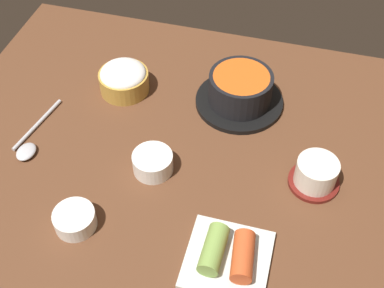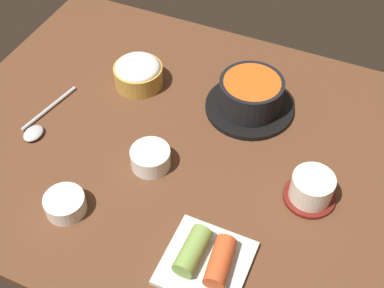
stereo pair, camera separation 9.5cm
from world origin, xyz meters
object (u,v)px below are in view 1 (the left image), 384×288
at_px(stone_pot, 240,91).
at_px(kimchi_plate, 228,256).
at_px(side_bowl_near, 75,219).
at_px(tea_cup_with_saucer, 316,174).
at_px(banchan_cup_center, 153,162).
at_px(spoon, 30,143).
at_px(rice_bowl, 124,78).

distance_m(stone_pot, kimchi_plate, 0.38).
height_order(kimchi_plate, side_bowl_near, kimchi_plate).
bearing_deg(tea_cup_with_saucer, side_bowl_near, -152.88).
relative_size(banchan_cup_center, spoon, 0.44).
xyz_separation_m(rice_bowl, tea_cup_with_saucer, (0.43, -0.15, -0.00)).
height_order(stone_pot, rice_bowl, stone_pot).
xyz_separation_m(tea_cup_with_saucer, side_bowl_near, (-0.39, -0.20, -0.01)).
distance_m(banchan_cup_center, kimchi_plate, 0.23).
bearing_deg(spoon, stone_pot, 30.86).
height_order(tea_cup_with_saucer, kimchi_plate, tea_cup_with_saucer).
distance_m(tea_cup_with_saucer, kimchi_plate, 0.23).
height_order(tea_cup_with_saucer, spoon, tea_cup_with_saucer).
bearing_deg(side_bowl_near, rice_bowl, 96.28).
bearing_deg(rice_bowl, banchan_cup_center, -56.64).
xyz_separation_m(rice_bowl, side_bowl_near, (0.04, -0.35, -0.01)).
distance_m(kimchi_plate, side_bowl_near, 0.27).
bearing_deg(stone_pot, banchan_cup_center, -118.88).
bearing_deg(rice_bowl, side_bowl_near, -83.72).
xyz_separation_m(stone_pot, kimchi_plate, (0.06, -0.37, -0.02)).
bearing_deg(spoon, rice_bowl, 58.09).
bearing_deg(stone_pot, tea_cup_with_saucer, -44.56).
relative_size(rice_bowl, kimchi_plate, 0.78).
bearing_deg(spoon, kimchi_plate, -18.78).
height_order(banchan_cup_center, side_bowl_near, banchan_cup_center).
relative_size(kimchi_plate, side_bowl_near, 1.89).
xyz_separation_m(tea_cup_with_saucer, spoon, (-0.55, -0.05, -0.02)).
bearing_deg(kimchi_plate, stone_pot, 98.69).
xyz_separation_m(stone_pot, banchan_cup_center, (-0.12, -0.22, -0.02)).
relative_size(tea_cup_with_saucer, side_bowl_near, 1.30).
bearing_deg(kimchi_plate, side_bowl_near, -179.84).
xyz_separation_m(kimchi_plate, side_bowl_near, (-0.27, -0.00, 0.00)).
height_order(tea_cup_with_saucer, banchan_cup_center, tea_cup_with_saucer).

